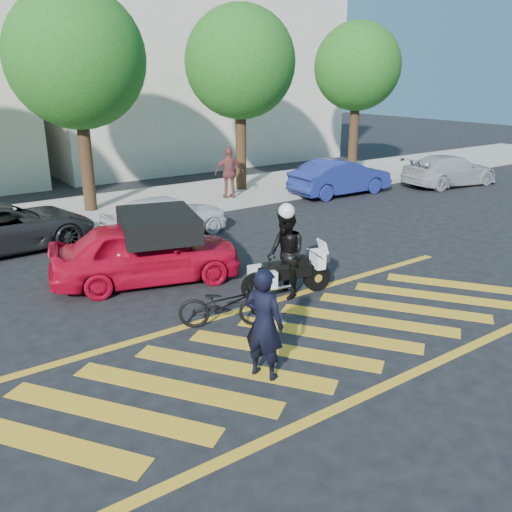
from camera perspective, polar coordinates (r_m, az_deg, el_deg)
ground at (r=10.40m, az=5.51°, el=-8.94°), size 90.00×90.00×0.00m
sidewalk at (r=20.44m, az=-16.94°, el=4.49°), size 60.00×5.00×0.15m
crosswalk at (r=10.38m, az=5.35°, el=-8.98°), size 12.33×4.00×0.01m
building_right at (r=31.75m, az=-7.26°, el=19.82°), size 16.00×8.00×11.00m
tree_center at (r=19.98m, az=-18.05°, el=18.67°), size 4.60×4.60×7.56m
tree_right at (r=22.86m, az=-1.48°, el=19.29°), size 4.40×4.40×7.41m
tree_far_right at (r=27.02m, az=10.70°, el=18.69°), size 4.00×4.00×7.10m
officer_bike at (r=8.84m, az=0.84°, el=-7.14°), size 0.70×0.82×1.91m
bicycle at (r=10.75m, az=-3.37°, el=-5.11°), size 1.88×1.46×0.95m
police_motorcycle at (r=12.19m, az=3.15°, el=-1.90°), size 2.17×0.91×0.97m
officer_moto at (r=12.02m, az=3.16°, el=0.16°), size 0.94×1.10×1.99m
red_convertible at (r=13.20m, az=-11.45°, el=0.46°), size 4.79×2.95×1.52m
parked_mid_left at (r=16.86m, az=-24.91°, el=2.76°), size 5.02×2.52×1.36m
parked_mid_right at (r=16.82m, az=-9.50°, el=4.18°), size 4.02×1.85×1.33m
parked_right at (r=22.84m, az=8.89°, el=8.21°), size 4.51×1.72×1.47m
parked_far_right at (r=25.99m, az=19.73°, el=8.48°), size 4.87×2.50×1.35m
pedestrian_right at (r=21.29m, az=-2.81°, el=8.76°), size 1.25×0.82×1.98m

